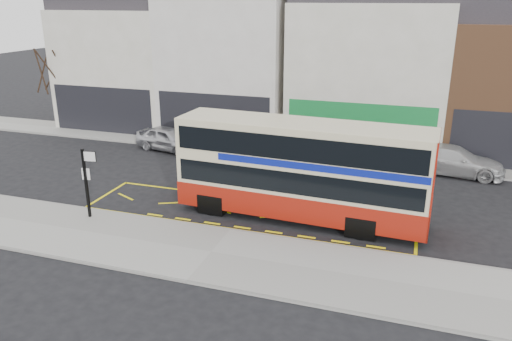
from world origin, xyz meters
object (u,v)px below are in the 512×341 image
(double_decker_bus, at_px, (302,169))
(street_tree_right, at_px, (374,86))
(car_silver, at_px, (169,139))
(car_white, at_px, (453,160))
(bus_stop_post, at_px, (87,177))
(street_tree_left, at_px, (52,59))
(car_grey, at_px, (313,155))

(double_decker_bus, bearing_deg, street_tree_right, 83.24)
(car_silver, relative_size, car_white, 0.83)
(bus_stop_post, xyz_separation_m, car_silver, (-1.62, 10.03, -1.20))
(street_tree_left, bearing_deg, bus_stop_post, -47.39)
(car_white, bearing_deg, bus_stop_post, 132.64)
(street_tree_right, bearing_deg, street_tree_left, -178.68)
(double_decker_bus, relative_size, bus_stop_post, 3.55)
(street_tree_right, bearing_deg, car_grey, -127.34)
(car_silver, height_order, car_grey, car_silver)
(car_silver, height_order, car_white, car_white)
(car_grey, xyz_separation_m, street_tree_right, (2.68, 3.51, 3.33))
(street_tree_right, bearing_deg, double_decker_bus, -99.69)
(double_decker_bus, height_order, car_white, double_decker_bus)
(street_tree_left, distance_m, street_tree_right, 21.70)
(car_grey, xyz_separation_m, street_tree_left, (-19.00, 3.01, 4.15))
(bus_stop_post, height_order, street_tree_left, street_tree_left)
(car_silver, relative_size, street_tree_right, 0.72)
(car_silver, bearing_deg, car_grey, -80.29)
(car_silver, relative_size, car_grey, 1.07)
(bus_stop_post, relative_size, street_tree_left, 0.42)
(double_decker_bus, bearing_deg, bus_stop_post, -157.54)
(bus_stop_post, relative_size, car_silver, 0.70)
(double_decker_bus, distance_m, street_tree_right, 10.58)
(bus_stop_post, distance_m, car_silver, 10.23)
(car_white, xyz_separation_m, street_tree_right, (-4.50, 2.35, 3.25))
(double_decker_bus, height_order, car_silver, double_decker_bus)
(bus_stop_post, height_order, car_silver, bus_stop_post)
(double_decker_bus, relative_size, street_tree_left, 1.48)
(double_decker_bus, height_order, car_grey, double_decker_bus)
(car_silver, bearing_deg, double_decker_bus, -113.84)
(car_white, height_order, street_tree_right, street_tree_right)
(car_grey, bearing_deg, car_silver, 83.48)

